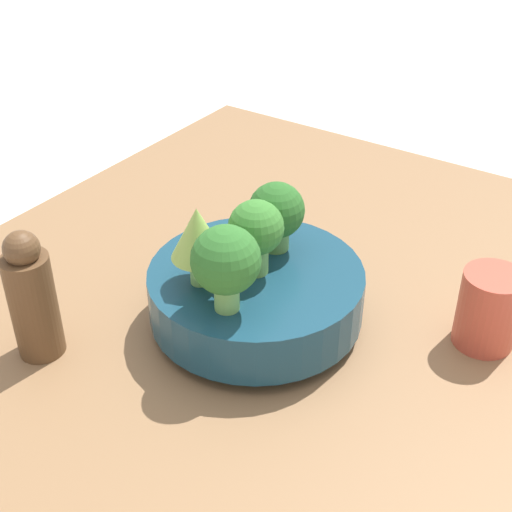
{
  "coord_description": "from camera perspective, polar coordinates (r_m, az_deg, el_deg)",
  "views": [
    {
      "loc": [
        -0.56,
        -0.36,
        0.55
      ],
      "look_at": [
        -0.03,
        -0.01,
        0.14
      ],
      "focal_mm": 50.0,
      "sensor_mm": 36.0,
      "label": 1
    }
  ],
  "objects": [
    {
      "name": "bowl",
      "position": [
        0.79,
        0.0,
        -3.03
      ],
      "size": [
        0.24,
        0.24,
        0.07
      ],
      "color": "navy",
      "rests_on": "table"
    },
    {
      "name": "pepper_mill",
      "position": [
        0.77,
        -17.48,
        -3.21
      ],
      "size": [
        0.05,
        0.05,
        0.15
      ],
      "color": "brown",
      "rests_on": "table"
    },
    {
      "name": "broccoli_floret_left",
      "position": [
        0.69,
        -2.43,
        -0.49
      ],
      "size": [
        0.07,
        0.07,
        0.09
      ],
      "color": "#7AB256",
      "rests_on": "bowl"
    },
    {
      "name": "romanesco_piece_far",
      "position": [
        0.72,
        -4.69,
        1.65
      ],
      "size": [
        0.06,
        0.06,
        0.09
      ],
      "color": "#7AB256",
      "rests_on": "bowl"
    },
    {
      "name": "broccoli_floret_center",
      "position": [
        0.74,
        0.0,
        2.03
      ],
      "size": [
        0.06,
        0.06,
        0.09
      ],
      "color": "#6BA34C",
      "rests_on": "bowl"
    },
    {
      "name": "ground_plane",
      "position": [
        0.87,
        0.85,
        -6.29
      ],
      "size": [
        6.0,
        6.0,
        0.0
      ],
      "primitive_type": "plane",
      "color": "silver"
    },
    {
      "name": "broccoli_floret_right",
      "position": [
        0.79,
        1.6,
        3.5
      ],
      "size": [
        0.06,
        0.06,
        0.08
      ],
      "color": "#609347",
      "rests_on": "bowl"
    },
    {
      "name": "cup",
      "position": [
        0.8,
        18.1,
        -4.07
      ],
      "size": [
        0.07,
        0.07,
        0.09
      ],
      "color": "#C64C38",
      "rests_on": "table"
    },
    {
      "name": "table",
      "position": [
        0.85,
        0.86,
        -5.13
      ],
      "size": [
        0.97,
        0.81,
        0.04
      ],
      "color": "olive",
      "rests_on": "ground_plane"
    }
  ]
}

